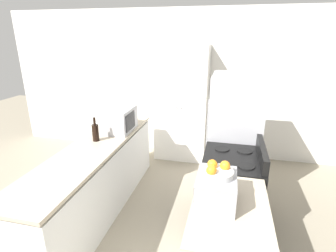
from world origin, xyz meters
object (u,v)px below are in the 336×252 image
(wine_bottle, at_px, (95,132))
(stove, at_px, (230,192))
(toaster_oven, at_px, (216,189))
(pantry_cabinet, at_px, (181,104))
(fruit_bowl, at_px, (217,171))
(refrigerator, at_px, (234,136))
(microwave, at_px, (119,120))

(wine_bottle, bearing_deg, stove, -3.14)
(stove, distance_m, toaster_oven, 1.03)
(pantry_cabinet, xyz_separation_m, stove, (0.90, -1.73, -0.55))
(fruit_bowl, bearing_deg, stove, 80.67)
(refrigerator, distance_m, wine_bottle, 1.85)
(refrigerator, bearing_deg, wine_bottle, -156.94)
(stove, distance_m, microwave, 1.73)
(pantry_cabinet, relative_size, refrigerator, 1.20)
(refrigerator, xyz_separation_m, fruit_bowl, (-0.15, -1.66, 0.33))
(refrigerator, height_order, microwave, refrigerator)
(refrigerator, relative_size, wine_bottle, 5.50)
(pantry_cabinet, distance_m, toaster_oven, 2.69)
(microwave, relative_size, fruit_bowl, 2.12)
(pantry_cabinet, relative_size, microwave, 3.99)
(pantry_cabinet, height_order, toaster_oven, pantry_cabinet)
(toaster_oven, bearing_deg, fruit_bowl, 75.20)
(refrigerator, height_order, wine_bottle, refrigerator)
(refrigerator, relative_size, fruit_bowl, 7.05)
(fruit_bowl, bearing_deg, toaster_oven, -104.80)
(refrigerator, xyz_separation_m, toaster_oven, (-0.15, -1.66, 0.17))
(pantry_cabinet, xyz_separation_m, wine_bottle, (-0.78, -1.64, 0.00))
(fruit_bowl, bearing_deg, wine_bottle, 148.71)
(wine_bottle, distance_m, toaster_oven, 1.81)
(toaster_oven, relative_size, fruit_bowl, 1.68)
(toaster_oven, bearing_deg, pantry_cabinet, 106.40)
(pantry_cabinet, height_order, wine_bottle, pantry_cabinet)
(microwave, xyz_separation_m, toaster_oven, (1.40, -1.36, -0.04))
(stove, xyz_separation_m, refrigerator, (0.01, 0.81, 0.38))
(stove, bearing_deg, wine_bottle, 176.86)
(pantry_cabinet, height_order, stove, pantry_cabinet)
(microwave, bearing_deg, toaster_oven, -44.17)
(stove, xyz_separation_m, fruit_bowl, (-0.14, -0.85, 0.71))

